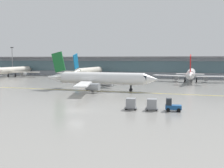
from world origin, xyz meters
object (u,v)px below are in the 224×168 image
Objects in this scene: gate_airplane_2 at (191,74)px; apron_light_mast_0 at (12,60)px; baggage_tug at (172,106)px; cargo_dolly_lead at (152,104)px; gate_airplane_1 at (89,71)px; gate_airplane_0 at (14,70)px; cargo_dolly_trailing at (131,103)px; taxiing_regional_jet at (100,79)px.

apron_light_mast_0 is at bearing 82.66° from gate_airplane_2.
baggage_tug is 3.32m from cargo_dolly_lead.
gate_airplane_1 is 1.06× the size of gate_airplane_2.
gate_airplane_1 is 49.49m from apron_light_mast_0.
gate_airplane_0 is 82.19m from gate_airplane_2.
gate_airplane_2 is 13.36× the size of cargo_dolly_lead.
gate_airplane_2 is 57.51m from baggage_tug.
gate_airplane_0 is 95.78m from cargo_dolly_trailing.
cargo_dolly_lead is at bearing -40.22° from apron_light_mast_0.
apron_light_mast_0 is (-89.49, 12.93, 4.98)m from gate_airplane_2.
gate_airplane_1 is 11.69× the size of baggage_tug.
taxiing_regional_jet reaches higher than gate_airplane_1.
gate_airplane_1 is 14.14× the size of cargo_dolly_lead.
gate_airplane_2 is 11.04× the size of baggage_tug.
gate_airplane_2 reaches higher than cargo_dolly_lead.
gate_airplane_0 is at bearing 134.51° from cargo_dolly_lead.
gate_airplane_1 is at bearing -93.64° from gate_airplane_0.
gate_airplane_1 is (40.48, -2.79, 0.14)m from gate_airplane_0.
taxiing_regional_jet is (-23.51, -34.39, 0.20)m from gate_airplane_2.
gate_airplane_2 reaches higher than baggage_tug.
cargo_dolly_lead is (-3.29, -0.37, 0.16)m from baggage_tug.
gate_airplane_1 is 40.10m from taxiing_regional_jet.
cargo_dolly_lead is 0.16× the size of apron_light_mast_0.
taxiing_regional_jet is 29.36m from cargo_dolly_lead.
gate_airplane_2 is at bearing -91.43° from gate_airplane_1.
apron_light_mast_0 is (-47.88, 11.55, 4.80)m from gate_airplane_1.
cargo_dolly_trailing is at bearing -130.32° from gate_airplane_0.
cargo_dolly_trailing is at bearing 180.00° from cargo_dolly_lead.
apron_light_mast_0 is at bearing 134.64° from baggage_tug.
baggage_tug is at bearing -145.95° from gate_airplane_1.
gate_airplane_2 is 0.94× the size of taxiing_regional_jet.
taxiing_regional_jet is 14.23× the size of cargo_dolly_trailing.
gate_airplane_1 reaches higher than gate_airplane_0.
gate_airplane_2 is at bearing -92.61° from gate_airplane_0.
baggage_tug is at bearing -127.46° from gate_airplane_0.
apron_light_mast_0 reaches higher than gate_airplane_0.
baggage_tug reaches higher than cargo_dolly_lead.
cargo_dolly_lead is (-5.88, -57.78, -1.96)m from gate_airplane_2.
gate_airplane_0 is 0.96× the size of gate_airplane_1.
gate_airplane_0 is at bearing 86.53° from gate_airplane_1.
cargo_dolly_trailing is (32.21, -59.55, -2.14)m from gate_airplane_1.
gate_airplane_0 is 0.95× the size of taxiing_regional_jet.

